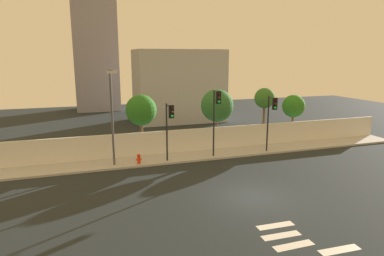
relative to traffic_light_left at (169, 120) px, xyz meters
The scene contains 14 objects.
ground_plane 8.23m from the traffic_light_left, 67.78° to the right, with size 80.00×80.00×0.00m, color #1F2628.
sidewalk 4.43m from the traffic_light_left, 22.65° to the left, with size 36.00×2.40×0.15m, color #AEAEAE.
perimeter_wall 4.38m from the traffic_light_left, 40.96° to the left, with size 36.00×0.18×1.80m, color silver.
crosswalk_marking 12.24m from the traffic_light_left, 77.53° to the right, with size 3.42×3.05×0.01m.
traffic_light_left is the anchor object (origin of this frame).
traffic_light_center 8.11m from the traffic_light_left, ahead, with size 0.44×1.46×4.46m.
traffic_light_right 3.62m from the traffic_light_left, ahead, with size 0.34×1.11×5.05m.
street_lamp_curbside 3.98m from the traffic_light_left, behind, with size 0.60×2.07×6.68m.
fire_hydrant 3.49m from the traffic_light_left, 168.35° to the left, with size 0.44×0.26×0.72m.
roadside_tree_leftmost 4.05m from the traffic_light_left, 108.99° to the left, with size 2.47×2.47×4.70m.
roadside_tree_midleft 6.46m from the traffic_light_left, 36.38° to the left, with size 2.79×2.79×4.94m.
roadside_tree_midright 10.52m from the traffic_light_left, 21.38° to the left, with size 1.82×1.82×4.92m.
roadside_tree_rightmost 13.40m from the traffic_light_left, 16.59° to the left, with size 2.08×2.08×4.19m.
low_building_distant 17.39m from the traffic_light_left, 71.69° to the left, with size 10.29×6.00×8.45m, color #A3A3A3.
Camera 1 is at (-8.65, -15.53, 7.59)m, focal length 31.52 mm.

